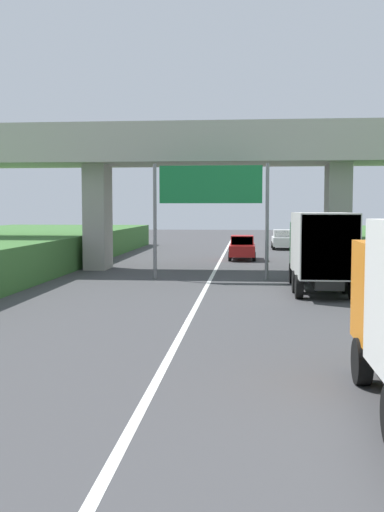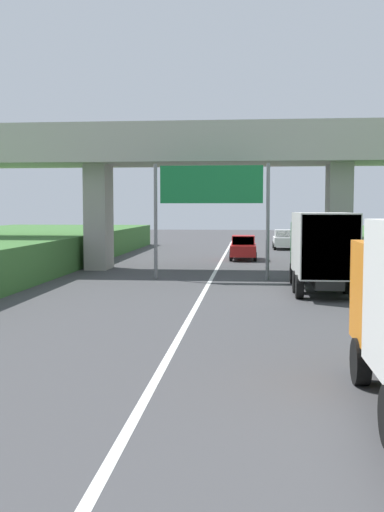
# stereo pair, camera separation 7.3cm
# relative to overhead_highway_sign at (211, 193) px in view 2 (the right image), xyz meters

# --- Properties ---
(lane_centre_stripe) EXTENTS (0.20, 93.40, 0.01)m
(lane_centre_stripe) POSITION_rel_overhead_highway_sign_xyz_m (0.00, -1.91, -4.38)
(lane_centre_stripe) COLOR white
(lane_centre_stripe) RESTS_ON ground
(overpass_bridge) EXTENTS (40.00, 4.80, 8.37)m
(overpass_bridge) POSITION_rel_overhead_highway_sign_xyz_m (0.00, 4.77, 2.00)
(overpass_bridge) COLOR #ADA89E
(overpass_bridge) RESTS_ON ground
(overhead_highway_sign) EXTENTS (5.88, 0.18, 5.87)m
(overhead_highway_sign) POSITION_rel_overhead_highway_sign_xyz_m (0.00, 0.00, 0.00)
(overhead_highway_sign) COLOR slate
(overhead_highway_sign) RESTS_ON ground
(truck_green) EXTENTS (2.44, 7.30, 3.44)m
(truck_green) POSITION_rel_overhead_highway_sign_xyz_m (5.03, -4.03, -2.45)
(truck_green) COLOR black
(truck_green) RESTS_ON ground
(car_white) EXTENTS (1.86, 4.10, 1.72)m
(car_white) POSITION_rel_overhead_highway_sign_xyz_m (4.94, 23.58, -3.53)
(car_white) COLOR silver
(car_white) RESTS_ON ground
(car_red) EXTENTS (1.86, 4.10, 1.72)m
(car_red) POSITION_rel_overhead_highway_sign_xyz_m (1.50, 12.01, -3.53)
(car_red) COLOR red
(car_red) RESTS_ON ground
(construction_barrel_3) EXTENTS (0.57, 0.57, 0.90)m
(construction_barrel_3) POSITION_rel_overhead_highway_sign_xyz_m (6.74, -8.01, -3.93)
(construction_barrel_3) COLOR orange
(construction_barrel_3) RESTS_ON ground
(construction_barrel_4) EXTENTS (0.57, 0.57, 0.90)m
(construction_barrel_4) POSITION_rel_overhead_highway_sign_xyz_m (6.66, -3.85, -3.93)
(construction_barrel_4) COLOR orange
(construction_barrel_4) RESTS_ON ground
(construction_barrel_5) EXTENTS (0.57, 0.57, 0.90)m
(construction_barrel_5) POSITION_rel_overhead_highway_sign_xyz_m (6.54, 0.31, -3.93)
(construction_barrel_5) COLOR orange
(construction_barrel_5) RESTS_ON ground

